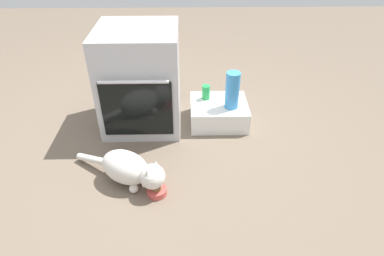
{
  "coord_description": "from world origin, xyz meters",
  "views": [
    {
      "loc": [
        0.31,
        -1.86,
        1.55
      ],
      "look_at": [
        0.35,
        -0.02,
        0.25
      ],
      "focal_mm": 30.43,
      "sensor_mm": 36.0,
      "label": 1
    }
  ],
  "objects": [
    {
      "name": "cat",
      "position": [
        -0.06,
        -0.29,
        0.12
      ],
      "size": [
        0.66,
        0.43,
        0.24
      ],
      "rotation": [
        0.0,
        0.0,
        -0.53
      ],
      "color": "silver",
      "rests_on": "ground"
    },
    {
      "name": "pantry_cabinet",
      "position": [
        0.58,
        0.43,
        0.09
      ],
      "size": [
        0.46,
        0.41,
        0.18
      ],
      "primitive_type": "cube",
      "color": "white",
      "rests_on": "ground"
    },
    {
      "name": "food_bowl",
      "position": [
        0.12,
        -0.39,
        0.03
      ],
      "size": [
        0.13,
        0.13,
        0.07
      ],
      "color": "#C64C47",
      "rests_on": "ground"
    },
    {
      "name": "soda_can",
      "position": [
        0.48,
        0.51,
        0.24
      ],
      "size": [
        0.07,
        0.07,
        0.12
      ],
      "primitive_type": "cylinder",
      "color": "green",
      "rests_on": "pantry_cabinet"
    },
    {
      "name": "water_bottle",
      "position": [
        0.67,
        0.37,
        0.33
      ],
      "size": [
        0.11,
        0.11,
        0.3
      ],
      "primitive_type": "cylinder",
      "color": "#388CD1",
      "rests_on": "pantry_cabinet"
    },
    {
      "name": "ground",
      "position": [
        0.0,
        0.0,
        0.0
      ],
      "size": [
        8.0,
        8.0,
        0.0
      ],
      "primitive_type": "plane",
      "color": "#6B5B4C"
    },
    {
      "name": "oven",
      "position": [
        -0.04,
        0.45,
        0.4
      ],
      "size": [
        0.6,
        0.64,
        0.79
      ],
      "color": "#B7BABF",
      "rests_on": "ground"
    }
  ]
}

